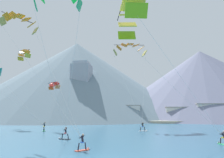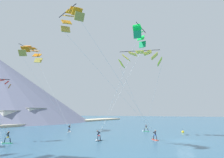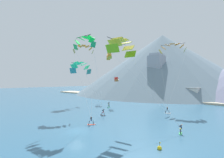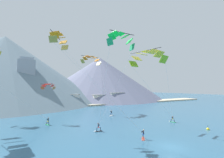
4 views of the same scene
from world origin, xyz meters
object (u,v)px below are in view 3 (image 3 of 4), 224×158
kitesurfer_far_left (92,122)px  parafoil_kite_near_trail (85,42)px  kitesurfer_near_lead (109,106)px  parafoil_kite_distant_low_drift (116,79)px  parafoil_kite_far_right (122,46)px  kitesurfer_mid_center (168,111)px  parafoil_kite_distant_high_outer (109,56)px  race_marker_buoy (159,148)px  parafoil_kite_far_left (84,49)px  kitesurfer_near_trail (102,113)px  parafoil_kite_near_lead (81,67)px  kitesurfer_far_right (181,131)px  parafoil_kite_mid_center (172,47)px

kitesurfer_far_left → parafoil_kite_near_trail: bearing=164.1°
kitesurfer_near_lead → parafoil_kite_distant_low_drift: parafoil_kite_distant_low_drift is taller
kitesurfer_far_left → parafoil_kite_far_right: size_ratio=0.11×
parafoil_kite_far_right → kitesurfer_far_left: bearing=-141.2°
kitesurfer_mid_center → parafoil_kite_distant_high_outer: size_ratio=0.33×
parafoil_kite_far_right → parafoil_kite_distant_low_drift: bearing=133.9°
parafoil_kite_distant_high_outer → race_marker_buoy: (41.73, -34.75, -19.04)m
parafoil_kite_far_left → parafoil_kite_far_right: size_ratio=1.13×
parafoil_kite_far_right → kitesurfer_mid_center: bearing=86.3°
kitesurfer_near_trail → parafoil_kite_near_trail: (1.30, -6.51, 16.20)m
kitesurfer_mid_center → race_marker_buoy: bearing=-67.5°
parafoil_kite_near_lead → parafoil_kite_far_right: parafoil_kite_far_right is taller
kitesurfer_far_left → parafoil_kite_distant_low_drift: parafoil_kite_distant_low_drift is taller
parafoil_kite_near_trail → kitesurfer_far_left: bearing=-15.9°
kitesurfer_near_trail → kitesurfer_far_left: 9.07m
kitesurfer_far_right → parafoil_kite_distant_high_outer: size_ratio=0.33×
kitesurfer_mid_center → parafoil_kite_near_trail: size_ratio=0.11×
parafoil_kite_near_trail → parafoil_kite_distant_high_outer: parafoil_kite_distant_high_outer is taller
kitesurfer_far_right → parafoil_kite_far_left: (-26.97, 1.55, 16.70)m
kitesurfer_far_left → parafoil_kite_near_trail: parafoil_kite_near_trail is taller
kitesurfer_near_lead → parafoil_kite_far_left: bearing=-87.1°
race_marker_buoy → kitesurfer_far_right: bearing=94.3°
kitesurfer_near_trail → kitesurfer_far_right: 19.58m
kitesurfer_near_lead → kitesurfer_far_left: bearing=-54.5°
kitesurfer_far_right → parafoil_kite_near_lead: parafoil_kite_near_lead is taller
parafoil_kite_near_lead → parafoil_kite_distant_low_drift: size_ratio=4.14×
kitesurfer_mid_center → parafoil_kite_near_lead: 33.33m
kitesurfer_far_left → parafoil_kite_far_right: parafoil_kite_far_right is taller
parafoil_kite_near_lead → race_marker_buoy: 45.87m
kitesurfer_mid_center → parafoil_kite_near_trail: (-9.25, -19.84, 16.18)m
parafoil_kite_near_trail → parafoil_kite_far_right: bearing=17.2°
parafoil_kite_distant_high_outer → parafoil_kite_distant_low_drift: size_ratio=1.52×
parafoil_kite_mid_center → parafoil_kite_far_left: parafoil_kite_mid_center is taller
kitesurfer_near_lead → parafoil_kite_far_left: parafoil_kite_far_left is taller
race_marker_buoy → parafoil_kite_distant_low_drift: bearing=139.7°
parafoil_kite_mid_center → parafoil_kite_far_left: size_ratio=1.11×
parafoil_kite_near_trail → race_marker_buoy: 25.28m
parafoil_kite_near_trail → parafoil_kite_far_left: bearing=143.2°
parafoil_kite_mid_center → parafoil_kite_far_left: 27.49m
kitesurfer_far_left → parafoil_kite_distant_low_drift: bearing=120.8°
kitesurfer_far_left → parafoil_kite_mid_center: bearing=85.3°
kitesurfer_far_right → parafoil_kite_near_trail: bearing=-164.7°
kitesurfer_far_right → parafoil_kite_far_right: 17.98m
parafoil_kite_far_left → parafoil_kite_far_right: bearing=-13.4°
parafoil_kite_far_left → race_marker_buoy: bearing=-19.7°
kitesurfer_near_trail → kitesurfer_mid_center: size_ratio=0.99×
kitesurfer_near_trail → kitesurfer_far_left: size_ratio=1.03×
kitesurfer_near_trail → parafoil_kite_mid_center: parafoil_kite_mid_center is taller
parafoil_kite_near_trail → parafoil_kite_distant_high_outer: size_ratio=3.12×
parafoil_kite_near_lead → parafoil_kite_near_trail: parafoil_kite_near_trail is taller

